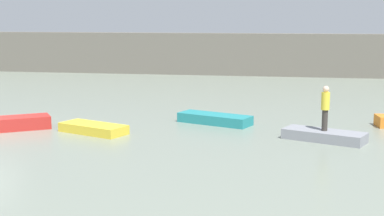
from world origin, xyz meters
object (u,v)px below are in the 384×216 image
object	(u,v)px
rowboat_teal	(215,119)
rowboat_grey	(324,136)
rowboat_red	(13,123)
rowboat_yellow	(93,128)
person_yellow_shirt	(325,106)

from	to	relation	value
rowboat_teal	rowboat_grey	xyz separation A→B (m)	(4.60, -2.64, -0.02)
rowboat_red	rowboat_grey	xyz separation A→B (m)	(12.77, 0.19, -0.07)
rowboat_yellow	rowboat_grey	world-z (taller)	rowboat_grey
rowboat_yellow	rowboat_red	bearing A→B (deg)	-158.05
rowboat_teal	person_yellow_shirt	world-z (taller)	person_yellow_shirt
rowboat_grey	rowboat_teal	bearing A→B (deg)	172.49
rowboat_red	rowboat_yellow	size ratio (longest dim) A/B	1.07
rowboat_yellow	person_yellow_shirt	world-z (taller)	person_yellow_shirt
rowboat_red	rowboat_yellow	xyz separation A→B (m)	(3.56, -0.01, -0.08)
rowboat_grey	person_yellow_shirt	xyz separation A→B (m)	(0.00, 0.00, 1.16)
person_yellow_shirt	rowboat_red	bearing A→B (deg)	-179.16
rowboat_red	rowboat_teal	size ratio (longest dim) A/B	0.92
rowboat_yellow	person_yellow_shirt	distance (m)	9.28
rowboat_yellow	person_yellow_shirt	size ratio (longest dim) A/B	1.65
rowboat_teal	person_yellow_shirt	distance (m)	5.42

